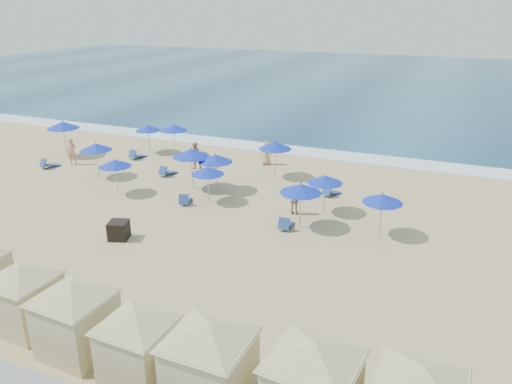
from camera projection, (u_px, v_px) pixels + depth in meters
The scene contains 31 objects.
ground at pixel (171, 225), 25.70m from camera, with size 160.00×160.00×0.00m, color tan.
ocean at pixel (371, 81), 73.11m from camera, with size 160.00×80.00×0.06m, color navy.
surf_line at pixel (276, 149), 39.05m from camera, with size 160.00×2.50×0.08m, color white.
trash_bin at pixel (119, 230), 24.12m from camera, with size 0.90×0.90×0.90m, color black.
cabana_1 at pixel (23, 289), 17.15m from camera, with size 4.27×4.27×2.68m.
cabana_2 at pixel (75, 309), 15.90m from camera, with size 4.47×4.47×2.81m.
cabana_3 at pixel (138, 336), 14.79m from camera, with size 4.17×4.17×2.62m.
cabana_4 at pixel (209, 353), 13.82m from camera, with size 4.66×4.66×2.92m.
cabana_5 at pixel (314, 374), 12.98m from camera, with size 4.69×4.69×2.96m.
umbrella_0 at pixel (63, 125), 36.55m from camera, with size 2.38×2.38×2.71m.
umbrella_1 at pixel (96, 147), 32.10m from camera, with size 2.08×2.08×2.37m.
umbrella_2 at pixel (148, 128), 37.50m from camera, with size 1.95×1.95×2.22m.
umbrella_3 at pixel (115, 163), 29.28m from camera, with size 1.95×1.95×2.22m.
umbrella_4 at pixel (173, 128), 36.93m from camera, with size 2.11×2.11×2.40m.
umbrella_5 at pixel (191, 153), 29.99m from camera, with size 2.32×2.32×2.64m.
umbrella_6 at pixel (208, 171), 28.06m from camera, with size 1.92×1.92×2.18m.
umbrella_7 at pixel (216, 158), 29.67m from camera, with size 2.11×2.11×2.40m.
umbrella_8 at pixel (301, 188), 24.72m from camera, with size 2.16×2.16×2.46m.
umbrella_9 at pixel (275, 145), 32.08m from camera, with size 2.17×2.17×2.47m.
umbrella_10 at pixel (325, 179), 26.58m from camera, with size 1.96×1.96×2.23m.
umbrella_11 at pixel (383, 198), 23.89m from camera, with size 2.00×2.00×2.27m.
beach_chair_0 at pixel (48, 164), 34.57m from camera, with size 0.97×1.44×0.73m.
beach_chair_1 at pixel (136, 155), 36.60m from camera, with size 0.81×1.43×0.74m.
beach_chair_2 at pixel (167, 172), 33.04m from camera, with size 0.82×1.42×0.73m.
beach_chair_3 at pixel (185, 200), 28.39m from camera, with size 0.93×1.35×0.68m.
beach_chair_4 at pixel (285, 224), 25.29m from camera, with size 0.66×1.31×0.70m.
beach_chair_5 at pixel (330, 192), 29.60m from camera, with size 1.04×1.40×0.71m.
beachgoer_0 at pixel (72, 152), 35.01m from camera, with size 0.69×0.45×1.89m, color tan.
beachgoer_1 at pixel (195, 155), 34.28m from camera, with size 0.90×0.70×1.85m, color tan.
beachgoer_2 at pixel (295, 200), 26.80m from camera, with size 0.97×0.40×1.66m, color tan.
beachgoer_3 at pixel (267, 153), 35.06m from camera, with size 0.82×0.54×1.68m, color tan.
Camera 1 is at (13.09, -19.89, 10.76)m, focal length 35.00 mm.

